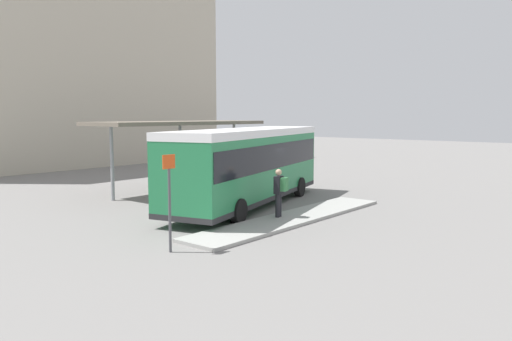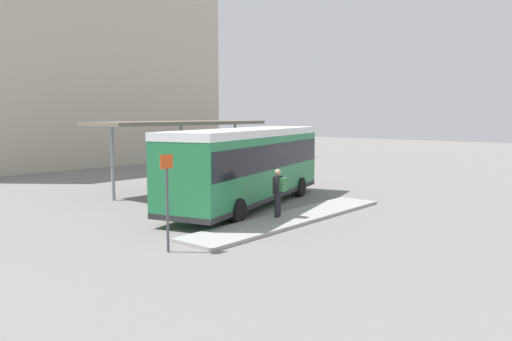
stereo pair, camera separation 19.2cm
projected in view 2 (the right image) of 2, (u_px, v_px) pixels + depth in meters
ground_plane at (248, 206)px, 21.48m from camera, size 120.00×120.00×0.00m
curb_island at (292, 218)px, 18.64m from camera, size 10.23×1.80×0.12m
city_bus at (248, 161)px, 21.28m from camera, size 11.05×5.28×3.32m
pedestrian_waiting at (279, 190)px, 18.47m from camera, size 0.49×0.54×1.79m
bicycle_blue at (294, 175)px, 29.85m from camera, size 0.48×1.54×0.67m
bicycle_yellow at (285, 173)px, 30.37m from camera, size 0.48×1.72×0.74m
bicycle_white at (272, 173)px, 30.55m from camera, size 0.48×1.60×0.69m
station_shelter at (181, 124)px, 25.70m from camera, size 9.75×3.23×3.58m
potted_planter_near_shelter at (245, 175)px, 26.19m from camera, size 1.02×1.02×1.51m
platform_sign at (167, 198)px, 14.09m from camera, size 0.44×0.08×2.80m
station_building at (53, 62)px, 41.75m from camera, size 23.78×15.46×16.69m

